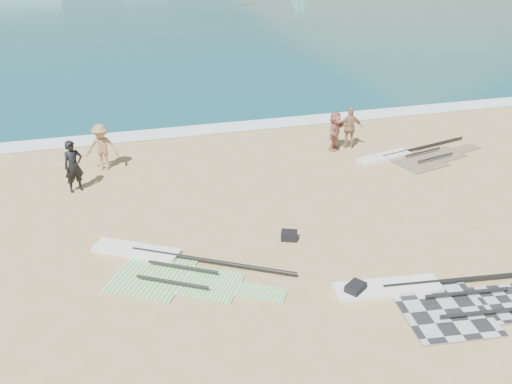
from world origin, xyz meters
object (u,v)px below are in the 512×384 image
object	(u,v)px
rig_grey	(445,296)
rig_green	(167,266)
beachgoer_right	(335,131)
gear_bag_near	(355,290)
beachgoer_mid	(102,147)
rig_orange	(413,156)
beachgoer_back	(350,128)
person_wetsuit	(74,166)
gear_bag_far	(289,236)

from	to	relation	value
rig_grey	rig_green	world-z (taller)	rig_grey
rig_green	beachgoer_right	size ratio (longest dim) A/B	3.25
gear_bag_near	beachgoer_mid	bearing A→B (deg)	120.11
rig_orange	beachgoer_back	bearing A→B (deg)	126.07
gear_bag_near	person_wetsuit	bearing A→B (deg)	129.20
gear_bag_far	beachgoer_right	world-z (taller)	beachgoer_right
gear_bag_near	beachgoer_right	xyz separation A→B (m)	(3.17, 8.81, 0.60)
gear_bag_near	beachgoer_back	size ratio (longest dim) A/B	0.30
rig_orange	gear_bag_far	world-z (taller)	gear_bag_far
rig_grey	person_wetsuit	xyz separation A→B (m)	(-8.20, 8.34, 0.80)
rig_green	gear_bag_near	bearing A→B (deg)	1.61
rig_orange	beachgoer_right	bearing A→B (deg)	134.13
beachgoer_back	beachgoer_right	world-z (taller)	beachgoer_back
rig_orange	beachgoer_mid	bearing A→B (deg)	156.27
rig_orange	person_wetsuit	world-z (taller)	person_wetsuit
person_wetsuit	rig_green	bearing A→B (deg)	-89.93
rig_grey	beachgoer_back	bearing A→B (deg)	85.79
rig_green	beachgoer_right	xyz separation A→B (m)	(7.23, 6.49, 0.70)
person_wetsuit	beachgoer_mid	distance (m)	1.78
rig_orange	beachgoer_right	world-z (taller)	beachgoer_right
rig_grey	gear_bag_far	world-z (taller)	gear_bag_far
gear_bag_near	gear_bag_far	world-z (taller)	gear_bag_near
gear_bag_far	beachgoer_mid	xyz separation A→B (m)	(-4.66, 6.36, 0.71)
beachgoer_right	gear_bag_far	bearing A→B (deg)	-172.52
rig_grey	person_wetsuit	size ratio (longest dim) A/B	3.55
rig_green	beachgoer_mid	xyz separation A→B (m)	(-1.27, 6.86, 0.79)
rig_grey	gear_bag_far	distance (m)	4.37
rig_grey	gear_bag_far	bearing A→B (deg)	133.44
rig_green	gear_bag_near	distance (m)	4.67
gear_bag_near	gear_bag_far	xyz separation A→B (m)	(-0.66, 2.83, -0.02)
beachgoer_mid	beachgoer_right	size ratio (longest dim) A/B	1.12
beachgoer_right	rig_orange	bearing A→B (deg)	-81.94
rig_orange	beachgoer_right	xyz separation A→B (m)	(-2.48, 1.55, 0.70)
gear_bag_far	beachgoer_back	world-z (taller)	beachgoer_back
rig_green	beachgoer_right	world-z (taller)	beachgoer_right
gear_bag_far	beachgoer_mid	size ratio (longest dim) A/B	0.26
rig_green	beachgoer_back	xyz separation A→B (m)	(7.84, 6.51, 0.75)
rig_grey	beachgoer_back	xyz separation A→B (m)	(1.84, 9.51, 0.74)
beachgoer_mid	gear_bag_near	bearing A→B (deg)	-45.75
rig_grey	rig_green	xyz separation A→B (m)	(-6.00, 3.00, -0.00)
gear_bag_far	beachgoer_back	distance (m)	7.50
rig_grey	gear_bag_near	xyz separation A→B (m)	(-1.95, 0.68, 0.10)
gear_bag_near	beachgoer_back	xyz separation A→B (m)	(3.79, 8.83, 0.64)
gear_bag_far	person_wetsuit	size ratio (longest dim) A/B	0.26
rig_grey	beachgoer_back	distance (m)	9.71
rig_grey	beachgoer_mid	xyz separation A→B (m)	(-7.28, 9.86, 0.79)
rig_orange	beachgoer_back	distance (m)	2.54
rig_grey	gear_bag_near	world-z (taller)	gear_bag_near
rig_grey	rig_orange	xyz separation A→B (m)	(3.70, 7.94, -0.00)
gear_bag_near	beachgoer_back	bearing A→B (deg)	66.76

